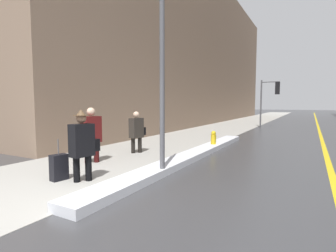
{
  "coord_description": "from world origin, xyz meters",
  "views": [
    {
      "loc": [
        3.49,
        -3.11,
        1.74
      ],
      "look_at": [
        -0.4,
        4.0,
        1.05
      ],
      "focal_mm": 28.0,
      "sensor_mm": 36.0,
      "label": 1
    }
  ],
  "objects_px": {
    "pedestrian_in_fedora": "(82,143)",
    "pedestrian_trailing": "(91,132)",
    "pedestrian_with_shoulder_bag": "(137,130)",
    "fire_hydrant": "(213,140)",
    "lamp_post": "(162,55)",
    "rolling_suitcase": "(59,167)",
    "traffic_light_near": "(271,93)"
  },
  "relations": [
    {
      "from": "traffic_light_near",
      "to": "pedestrian_trailing",
      "type": "xyz_separation_m",
      "value": [
        -3.03,
        -14.73,
        -1.59
      ]
    },
    {
      "from": "pedestrian_with_shoulder_bag",
      "to": "fire_hydrant",
      "type": "bearing_deg",
      "value": 144.56
    },
    {
      "from": "lamp_post",
      "to": "pedestrian_with_shoulder_bag",
      "type": "relative_size",
      "value": 3.25
    },
    {
      "from": "pedestrian_with_shoulder_bag",
      "to": "rolling_suitcase",
      "type": "bearing_deg",
      "value": 15.31
    },
    {
      "from": "pedestrian_trailing",
      "to": "traffic_light_near",
      "type": "bearing_deg",
      "value": 177.33
    },
    {
      "from": "pedestrian_in_fedora",
      "to": "pedestrian_trailing",
      "type": "bearing_deg",
      "value": -131.94
    },
    {
      "from": "pedestrian_trailing",
      "to": "rolling_suitcase",
      "type": "height_order",
      "value": "pedestrian_trailing"
    },
    {
      "from": "pedestrian_trailing",
      "to": "rolling_suitcase",
      "type": "bearing_deg",
      "value": 30.2
    },
    {
      "from": "pedestrian_in_fedora",
      "to": "pedestrian_trailing",
      "type": "relative_size",
      "value": 0.99
    },
    {
      "from": "pedestrian_in_fedora",
      "to": "pedestrian_with_shoulder_bag",
      "type": "relative_size",
      "value": 1.1
    },
    {
      "from": "pedestrian_in_fedora",
      "to": "pedestrian_trailing",
      "type": "xyz_separation_m",
      "value": [
        -1.19,
        1.46,
        0.02
      ]
    },
    {
      "from": "pedestrian_with_shoulder_bag",
      "to": "traffic_light_near",
      "type": "bearing_deg",
      "value": 176.72
    },
    {
      "from": "traffic_light_near",
      "to": "pedestrian_in_fedora",
      "type": "xyz_separation_m",
      "value": [
        -1.84,
        -16.19,
        -1.61
      ]
    },
    {
      "from": "traffic_light_near",
      "to": "lamp_post",
      "type": "bearing_deg",
      "value": -92.11
    },
    {
      "from": "lamp_post",
      "to": "pedestrian_trailing",
      "type": "xyz_separation_m",
      "value": [
        -2.51,
        0.21,
        -1.97
      ]
    },
    {
      "from": "traffic_light_near",
      "to": "pedestrian_in_fedora",
      "type": "distance_m",
      "value": 16.37
    },
    {
      "from": "traffic_light_near",
      "to": "pedestrian_in_fedora",
      "type": "height_order",
      "value": "traffic_light_near"
    },
    {
      "from": "pedestrian_trailing",
      "to": "fire_hydrant",
      "type": "xyz_separation_m",
      "value": [
        2.34,
        4.05,
        -0.56
      ]
    },
    {
      "from": "pedestrian_with_shoulder_bag",
      "to": "rolling_suitcase",
      "type": "xyz_separation_m",
      "value": [
        0.4,
        -3.57,
        -0.51
      ]
    },
    {
      "from": "rolling_suitcase",
      "to": "fire_hydrant",
      "type": "bearing_deg",
      "value": 172.44
    },
    {
      "from": "lamp_post",
      "to": "pedestrian_in_fedora",
      "type": "height_order",
      "value": "lamp_post"
    },
    {
      "from": "pedestrian_with_shoulder_bag",
      "to": "rolling_suitcase",
      "type": "distance_m",
      "value": 3.63
    },
    {
      "from": "pedestrian_trailing",
      "to": "pedestrian_with_shoulder_bag",
      "type": "height_order",
      "value": "pedestrian_trailing"
    },
    {
      "from": "pedestrian_trailing",
      "to": "fire_hydrant",
      "type": "relative_size",
      "value": 2.33
    },
    {
      "from": "pedestrian_trailing",
      "to": "fire_hydrant",
      "type": "distance_m",
      "value": 4.71
    },
    {
      "from": "rolling_suitcase",
      "to": "fire_hydrant",
      "type": "distance_m",
      "value": 5.96
    },
    {
      "from": "rolling_suitcase",
      "to": "pedestrian_trailing",
      "type": "bearing_deg",
      "value": -149.8
    },
    {
      "from": "fire_hydrant",
      "to": "rolling_suitcase",
      "type": "bearing_deg",
      "value": -106.5
    },
    {
      "from": "traffic_light_near",
      "to": "rolling_suitcase",
      "type": "distance_m",
      "value": 16.71
    },
    {
      "from": "traffic_light_near",
      "to": "pedestrian_with_shoulder_bag",
      "type": "xyz_separation_m",
      "value": [
        -2.78,
        -12.82,
        -1.68
      ]
    },
    {
      "from": "lamp_post",
      "to": "pedestrian_with_shoulder_bag",
      "type": "bearing_deg",
      "value": 136.84
    },
    {
      "from": "lamp_post",
      "to": "pedestrian_trailing",
      "type": "bearing_deg",
      "value": 175.21
    }
  ]
}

